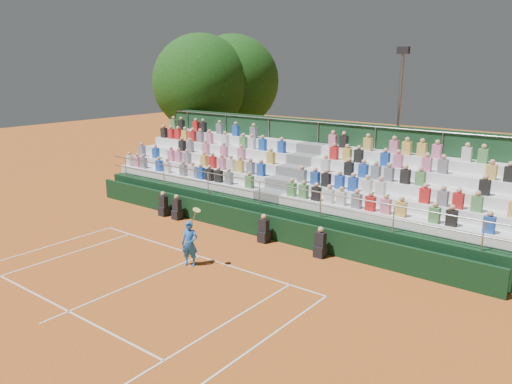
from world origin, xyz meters
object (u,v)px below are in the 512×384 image
Objects in this scene: tennis_player at (190,243)px; floodlight_mast at (399,113)px; tree_east at (233,82)px; tree_west at (201,83)px.

floodlight_mast reaches higher than tennis_player.
tree_east is at bearing 125.14° from tennis_player.
tennis_player is at bearing -54.86° from tree_east.
tree_west is at bearing 131.93° from tennis_player.
tennis_player is at bearing -48.07° from tree_west.
tennis_player is 0.25× the size of tree_west.
tree_east reaches higher than floodlight_mast.
floodlight_mast is (12.86, 1.12, -1.24)m from tree_west.
tree_west reaches higher than floodlight_mast.
tennis_player is 0.25× the size of tree_east.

